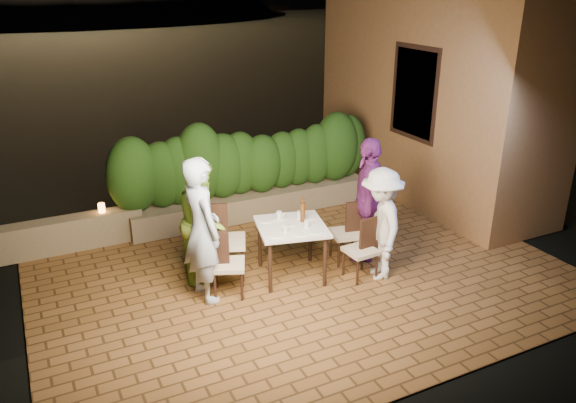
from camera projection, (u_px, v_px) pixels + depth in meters
ground at (307, 278)px, 7.62m from camera, size 400.00×400.00×0.00m
terrace_floor at (290, 266)px, 8.06m from camera, size 7.00×6.00×0.15m
building_wall at (436, 56)px, 9.84m from camera, size 1.60×5.00×5.00m
window_pane at (416, 93)px, 9.28m from camera, size 0.08×1.00×1.40m
window_frame at (415, 93)px, 9.28m from camera, size 0.06×1.15×1.55m
planter at (253, 204)px, 9.54m from camera, size 4.20×0.55×0.40m
hedge at (252, 162)px, 9.26m from camera, size 4.00×0.70×1.10m
parapet at (66, 234)px, 8.28m from camera, size 2.20×0.30×0.50m
hill at (58, 56)px, 59.86m from camera, size 52.00×40.00×22.00m
dining_table at (291, 251)px, 7.50m from camera, size 1.05×1.05×0.75m
plate_nw at (277, 234)px, 7.08m from camera, size 0.22×0.22×0.01m
plate_sw at (266, 220)px, 7.51m from camera, size 0.22×0.22×0.01m
plate_ne at (315, 231)px, 7.19m from camera, size 0.22×0.22×0.01m
plate_se at (309, 217)px, 7.60m from camera, size 0.19×0.19×0.01m
plate_centre at (288, 224)px, 7.39m from camera, size 0.20×0.20×0.01m
plate_front at (301, 233)px, 7.12m from camera, size 0.20×0.20×0.01m
glass_nw at (285, 228)px, 7.15m from camera, size 0.06×0.06×0.10m
glass_sw at (279, 216)px, 7.51m from camera, size 0.07×0.07×0.12m
glass_ne at (307, 224)px, 7.27m from camera, size 0.06×0.06×0.11m
glass_se at (299, 215)px, 7.54m from camera, size 0.06×0.06×0.11m
beer_bottle at (303, 210)px, 7.41m from camera, size 0.07×0.07×0.34m
bowl at (280, 216)px, 7.59m from camera, size 0.23×0.23×0.04m
chair_left_front at (228, 263)px, 7.04m from camera, size 0.53×0.53×0.88m
chair_left_back at (227, 240)px, 7.47m from camera, size 0.63×0.63×1.05m
chair_right_front at (361, 249)px, 7.45m from camera, size 0.41×0.41×0.84m
chair_right_back at (347, 232)px, 7.89m from camera, size 0.49×0.49×0.89m
diner_blue at (202, 230)px, 6.80m from camera, size 0.53×0.73×1.85m
diner_green at (203, 221)px, 7.35m from camera, size 0.90×0.98×1.62m
diner_white at (381, 224)px, 7.36m from camera, size 0.87×1.12×1.53m
diner_purple at (368, 199)px, 7.84m from camera, size 0.97×1.10×1.78m
parapet_lamp at (102, 208)px, 8.39m from camera, size 0.10×0.10×0.14m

